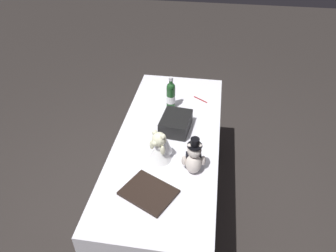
{
  "coord_description": "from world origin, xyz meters",
  "views": [
    {
      "loc": [
        1.75,
        0.27,
        2.26
      ],
      "look_at": [
        0.0,
        0.0,
        0.9
      ],
      "focal_mm": 34.16,
      "sensor_mm": 36.0,
      "label": 1
    }
  ],
  "objects_px": {
    "signing_pen": "(201,100)",
    "gift_case_black": "(176,123)",
    "champagne_bottle": "(171,95)",
    "teddy_bear_groom": "(194,158)",
    "teddy_bear_bride": "(161,147)",
    "guestbook": "(149,192)"
  },
  "relations": [
    {
      "from": "champagne_bottle",
      "to": "gift_case_black",
      "type": "distance_m",
      "value": 0.3
    },
    {
      "from": "champagne_bottle",
      "to": "signing_pen",
      "type": "relative_size",
      "value": 2.22
    },
    {
      "from": "guestbook",
      "to": "teddy_bear_groom",
      "type": "bearing_deg",
      "value": 160.35
    },
    {
      "from": "teddy_bear_bride",
      "to": "signing_pen",
      "type": "xyz_separation_m",
      "value": [
        -0.75,
        0.21,
        -0.09
      ]
    },
    {
      "from": "teddy_bear_bride",
      "to": "champagne_bottle",
      "type": "bearing_deg",
      "value": -177.86
    },
    {
      "from": "signing_pen",
      "to": "gift_case_black",
      "type": "distance_m",
      "value": 0.45
    },
    {
      "from": "champagne_bottle",
      "to": "guestbook",
      "type": "xyz_separation_m",
      "value": [
        0.91,
        0.0,
        -0.11
      ]
    },
    {
      "from": "champagne_bottle",
      "to": "guestbook",
      "type": "bearing_deg",
      "value": 0.26
    },
    {
      "from": "teddy_bear_groom",
      "to": "champagne_bottle",
      "type": "relative_size",
      "value": 0.97
    },
    {
      "from": "teddy_bear_bride",
      "to": "gift_case_black",
      "type": "bearing_deg",
      "value": 170.2
    },
    {
      "from": "teddy_bear_bride",
      "to": "guestbook",
      "type": "xyz_separation_m",
      "value": [
        0.31,
        -0.02,
        -0.09
      ]
    },
    {
      "from": "gift_case_black",
      "to": "guestbook",
      "type": "relative_size",
      "value": 0.94
    },
    {
      "from": "champagne_bottle",
      "to": "guestbook",
      "type": "height_order",
      "value": "champagne_bottle"
    },
    {
      "from": "teddy_bear_groom",
      "to": "guestbook",
      "type": "xyz_separation_m",
      "value": [
        0.23,
        -0.24,
        -0.09
      ]
    },
    {
      "from": "teddy_bear_groom",
      "to": "guestbook",
      "type": "height_order",
      "value": "teddy_bear_groom"
    },
    {
      "from": "teddy_bear_groom",
      "to": "signing_pen",
      "type": "xyz_separation_m",
      "value": [
        -0.83,
        -0.01,
        -0.1
      ]
    },
    {
      "from": "signing_pen",
      "to": "guestbook",
      "type": "relative_size",
      "value": 0.42
    },
    {
      "from": "teddy_bear_groom",
      "to": "gift_case_black",
      "type": "height_order",
      "value": "teddy_bear_groom"
    },
    {
      "from": "teddy_bear_bride",
      "to": "signing_pen",
      "type": "bearing_deg",
      "value": 164.16
    },
    {
      "from": "gift_case_black",
      "to": "guestbook",
      "type": "xyz_separation_m",
      "value": [
        0.64,
        -0.07,
        -0.05
      ]
    },
    {
      "from": "teddy_bear_groom",
      "to": "signing_pen",
      "type": "bearing_deg",
      "value": -179.35
    },
    {
      "from": "teddy_bear_bride",
      "to": "gift_case_black",
      "type": "xyz_separation_m",
      "value": [
        -0.32,
        0.06,
        -0.04
      ]
    }
  ]
}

